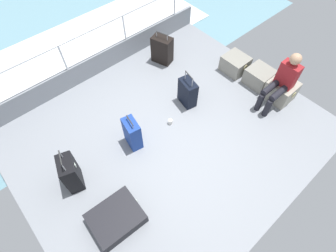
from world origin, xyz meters
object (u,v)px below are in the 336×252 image
object	(u,v)px
cargo_crate_2	(281,90)
suitcase_4	(71,173)
cargo_crate_1	(259,77)
suitcase_2	(188,93)
cargo_crate_0	(235,64)
suitcase_3	(116,218)
suitcase_0	(162,50)
suitcase_5	(132,134)
passenger_seated	(282,81)
paper_cup	(170,122)

from	to	relation	value
cargo_crate_2	suitcase_4	distance (m)	4.06
cargo_crate_1	suitcase_2	distance (m)	1.58
suitcase_2	cargo_crate_2	bearing A→B (deg)	52.54
cargo_crate_1	suitcase_2	bearing A→B (deg)	-111.88
suitcase_4	cargo_crate_0	bearing A→B (deg)	90.30
cargo_crate_2	suitcase_2	world-z (taller)	suitcase_2
cargo_crate_0	suitcase_3	size ratio (longest dim) A/B	0.70
suitcase_0	cargo_crate_1	bearing A→B (deg)	29.50
suitcase_5	cargo_crate_1	bearing A→B (deg)	79.40
suitcase_5	suitcase_3	bearing A→B (deg)	-47.96
suitcase_2	cargo_crate_1	bearing A→B (deg)	68.12
passenger_seated	paper_cup	bearing A→B (deg)	-116.88
cargo_crate_0	suitcase_5	bearing A→B (deg)	-89.02
cargo_crate_0	passenger_seated	size ratio (longest dim) A/B	0.48
cargo_crate_2	suitcase_3	world-z (taller)	cargo_crate_2
cargo_crate_0	passenger_seated	bearing A→B (deg)	-6.53
cargo_crate_1	paper_cup	bearing A→B (deg)	-101.50
cargo_crate_1	passenger_seated	world-z (taller)	passenger_seated
cargo_crate_2	suitcase_4	xyz separation A→B (m)	(-1.07, -3.92, 0.12)
suitcase_2	suitcase_5	distance (m)	1.34
passenger_seated	suitcase_3	world-z (taller)	passenger_seated
suitcase_5	suitcase_4	bearing A→B (deg)	-91.33
paper_cup	suitcase_4	bearing A→B (deg)	-94.07
suitcase_0	suitcase_3	world-z (taller)	suitcase_0
cargo_crate_0	passenger_seated	xyz separation A→B (m)	(1.09, -0.12, 0.41)
cargo_crate_0	suitcase_4	bearing A→B (deg)	-89.70
cargo_crate_2	suitcase_4	size ratio (longest dim) A/B	0.65
paper_cup	suitcase_3	bearing A→B (deg)	-65.69
cargo_crate_2	suitcase_3	distance (m)	3.79
suitcase_2	cargo_crate_0	bearing A→B (deg)	89.38
cargo_crate_1	suitcase_0	distance (m)	2.09
suitcase_2	suitcase_4	size ratio (longest dim) A/B	0.91
passenger_seated	paper_cup	xyz separation A→B (m)	(-0.93, -1.84, -0.53)
cargo_crate_2	suitcase_4	bearing A→B (deg)	-105.27
suitcase_3	cargo_crate_0	bearing A→B (deg)	104.28
passenger_seated	suitcase_4	size ratio (longest dim) A/B	1.36
cargo_crate_1	paper_cup	distance (m)	2.09
suitcase_3	suitcase_2	bearing A→B (deg)	112.35
suitcase_3	paper_cup	world-z (taller)	suitcase_3
cargo_crate_0	cargo_crate_2	bearing A→B (deg)	3.11
cargo_crate_1	suitcase_2	world-z (taller)	suitcase_2
cargo_crate_2	paper_cup	size ratio (longest dim) A/B	5.25
suitcase_3	suitcase_5	size ratio (longest dim) A/B	1.13
cargo_crate_2	suitcase_5	distance (m)	2.97
suitcase_2	suitcase_4	xyz separation A→B (m)	(0.04, -2.48, 0.04)
passenger_seated	suitcase_3	bearing A→B (deg)	-92.26
cargo_crate_0	cargo_crate_2	xyz separation A→B (m)	(1.09, 0.06, 0.03)
suitcase_4	suitcase_5	size ratio (longest dim) A/B	1.20
suitcase_0	suitcase_2	distance (m)	1.31
suitcase_2	suitcase_4	distance (m)	2.48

